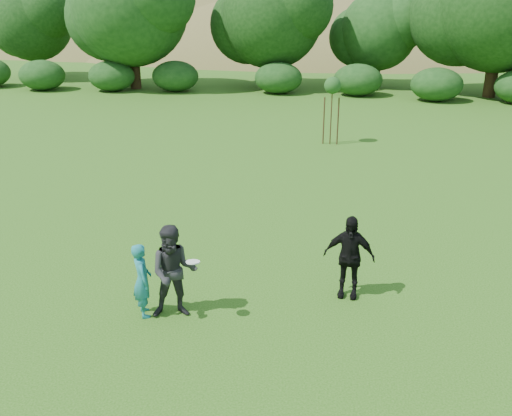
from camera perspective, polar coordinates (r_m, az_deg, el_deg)
The scene contains 8 objects.
ground at distance 11.95m, azimuth -2.79°, elevation -9.97°, with size 120.00×120.00×0.00m, color #19470C.
player_teal at distance 11.58m, azimuth -11.31°, elevation -7.07°, with size 0.56×0.37×1.55m, color #1B727C.
player_grey at distance 11.35m, azimuth -8.21°, elevation -6.36°, with size 0.94×0.73×1.94m, color #27272A.
player_black at distance 12.14m, azimuth 9.27°, elevation -4.83°, with size 1.07×0.45×1.83m, color black.
frisbee at distance 10.91m, azimuth -6.32°, elevation -5.38°, with size 0.27×0.27×0.06m.
sapling at distance 24.46m, azimuth 7.65°, elevation 11.87°, with size 0.70×0.70×2.85m.
hillside at distance 80.53m, azimuth 8.59°, elevation 7.48°, with size 150.00×72.00×52.00m.
tree_row at distance 38.68m, azimuth 12.69°, elevation 18.40°, with size 53.92×10.38×9.62m.
Camera 1 is at (2.52, -9.97, 6.08)m, focal length 40.00 mm.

